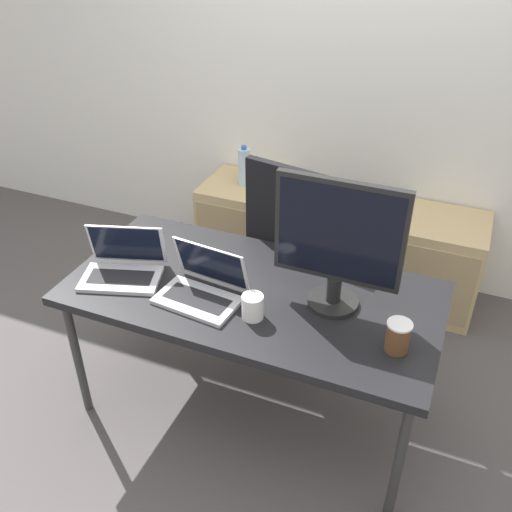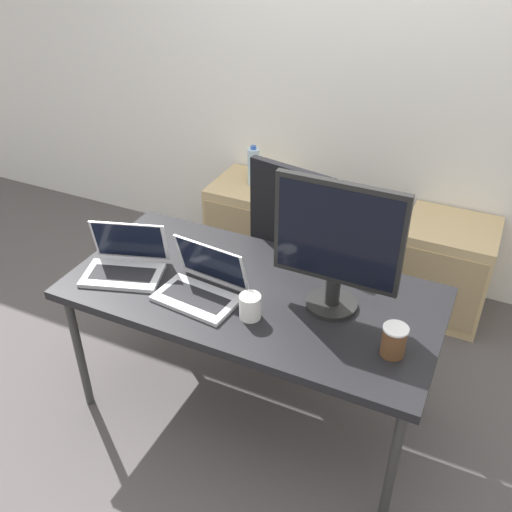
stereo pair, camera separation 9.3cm
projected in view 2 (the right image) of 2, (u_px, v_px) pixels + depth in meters
ground_plane at (253, 404)px, 2.83m from camera, size 14.00×14.00×0.00m
wall_back at (361, 67)px, 3.18m from camera, size 10.00×0.05×2.60m
desk at (252, 299)px, 2.47m from camera, size 1.60×0.78×0.71m
office_chair at (307, 271)px, 3.06m from camera, size 0.56×0.60×1.09m
cabinet_left at (254, 224)px, 3.74m from camera, size 0.50×0.46×0.58m
cabinet_right at (444, 269)px, 3.30m from camera, size 0.50×0.46×0.58m
water_bottle at (253, 166)px, 3.51m from camera, size 0.07×0.07×0.25m
laptop_left at (201, 286)px, 2.38m from camera, size 0.36×0.29×0.22m
laptop_right at (125, 263)px, 2.52m from camera, size 0.39×0.34×0.22m
monitor at (337, 245)px, 2.18m from camera, size 0.51×0.21×0.56m
mouse at (252, 296)px, 2.38m from camera, size 0.04×0.06×0.03m
coffee_cup_white at (250, 307)px, 2.26m from camera, size 0.09×0.09×0.10m
coffee_cup_brown at (394, 341)px, 2.08m from camera, size 0.10×0.10×0.13m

